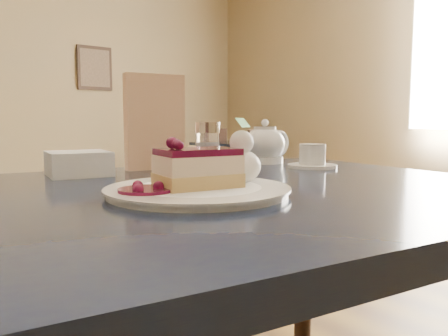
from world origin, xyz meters
TOP-DOWN VIEW (x-y plane):
  - main_table at (-0.01, 0.15)m, footprint 1.41×1.05m
  - dessert_plate at (-0.01, 0.09)m, footprint 0.30×0.30m
  - cheesecake_slice at (-0.01, 0.09)m, footprint 0.14×0.11m
  - whipped_cream at (0.08, 0.09)m, footprint 0.07×0.07m
  - berry_sauce at (-0.10, 0.10)m, footprint 0.09×0.09m
  - tea_set at (0.45, 0.39)m, footprint 0.19×0.29m
  - menu_card at (0.12, 0.47)m, footprint 0.15×0.06m
  - sugar_shaker at (0.24, 0.41)m, footprint 0.06×0.06m
  - napkin_stack at (-0.08, 0.47)m, footprint 0.15×0.15m
  - bg_table_far_right at (3.01, 3.60)m, footprint 0.95×1.64m

SIDE VIEW (x-z plane):
  - bg_table_far_right at x=3.01m, z-range -0.48..0.61m
  - main_table at x=-0.01m, z-range 0.32..1.12m
  - dessert_plate at x=-0.01m, z-range 0.81..0.82m
  - berry_sauce at x=-0.10m, z-range 0.82..0.82m
  - napkin_stack at x=-0.08m, z-range 0.81..0.86m
  - whipped_cream at x=0.08m, z-range 0.82..0.88m
  - cheesecake_slice at x=-0.01m, z-range 0.82..0.88m
  - tea_set at x=0.45m, z-range 0.80..0.91m
  - sugar_shaker at x=0.24m, z-range 0.81..0.93m
  - menu_card at x=0.12m, z-range 0.81..1.04m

